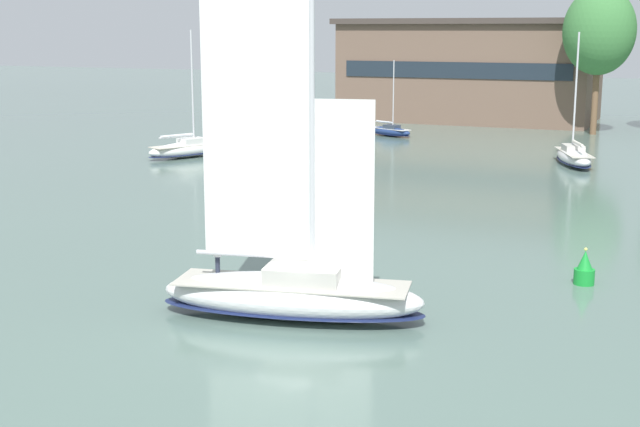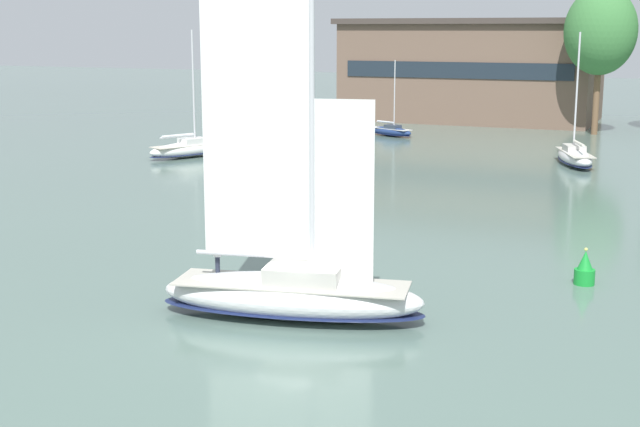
{
  "view_description": "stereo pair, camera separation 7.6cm",
  "coord_description": "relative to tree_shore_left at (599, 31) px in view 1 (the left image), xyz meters",
  "views": [
    {
      "loc": [
        15.12,
        -32.21,
        11.83
      ],
      "look_at": [
        0.0,
        3.0,
        3.88
      ],
      "focal_mm": 50.0,
      "sensor_mm": 36.0,
      "label": 1
    },
    {
      "loc": [
        15.19,
        -32.18,
        11.83
      ],
      "look_at": [
        0.0,
        3.0,
        3.88
      ],
      "focal_mm": 50.0,
      "sensor_mm": 36.0,
      "label": 2
    }
  ],
  "objects": [
    {
      "name": "ground_plane",
      "position": [
        -3.74,
        -73.58,
        -11.56
      ],
      "size": [
        400.0,
        400.0,
        0.0
      ],
      "primitive_type": "plane",
      "color": "slate"
    },
    {
      "name": "waterfront_building",
      "position": [
        -17.2,
        11.48,
        -4.95
      ],
      "size": [
        32.96,
        18.54,
        13.15
      ],
      "color": "brown",
      "rests_on": "ground"
    },
    {
      "name": "tree_shore_left",
      "position": [
        0.0,
        0.0,
        0.0
      ],
      "size": [
        8.02,
        8.02,
        16.51
      ],
      "color": "brown",
      "rests_on": "ground"
    },
    {
      "name": "sailboat_main",
      "position": [
        -3.72,
        -73.58,
        -10.37
      ],
      "size": [
        11.58,
        5.27,
        15.36
      ],
      "color": "silver",
      "rests_on": "ground"
    },
    {
      "name": "sailboat_moored_near_marina",
      "position": [
        -20.88,
        -10.72,
        -10.98
      ],
      "size": [
        6.29,
        4.19,
        8.46
      ],
      "color": "navy",
      "rests_on": "ground"
    },
    {
      "name": "sailboat_moored_mid_channel",
      "position": [
        -32.9,
        -34.16,
        -10.76
      ],
      "size": [
        5.75,
        8.77,
        11.76
      ],
      "color": "white",
      "rests_on": "ground"
    },
    {
      "name": "sailboat_moored_far_slip",
      "position": [
        1.18,
        -24.96,
        -10.77
      ],
      "size": [
        5.17,
        8.72,
        11.58
      ],
      "color": "silver",
      "rests_on": "ground"
    },
    {
      "name": "channel_buoy",
      "position": [
        6.85,
        -63.6,
        -10.86
      ],
      "size": [
        0.97,
        0.97,
        1.78
      ],
      "color": "green",
      "rests_on": "ground"
    }
  ]
}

